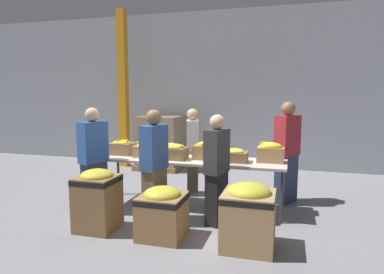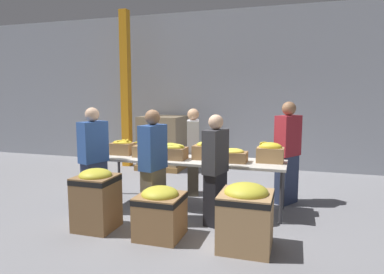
{
  "view_description": "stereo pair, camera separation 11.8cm",
  "coord_description": "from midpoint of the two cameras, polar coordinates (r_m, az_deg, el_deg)",
  "views": [
    {
      "loc": [
        1.56,
        -5.35,
        1.89
      ],
      "look_at": [
        -0.02,
        0.23,
        1.16
      ],
      "focal_mm": 32.0,
      "sensor_mm": 36.0,
      "label": 1
    },
    {
      "loc": [
        1.68,
        -5.32,
        1.89
      ],
      "look_at": [
        -0.02,
        0.23,
        1.16
      ],
      "focal_mm": 32.0,
      "sensor_mm": 36.0,
      "label": 2
    }
  ],
  "objects": [
    {
      "name": "donation_bin_0",
      "position": [
        5.01,
        -16.15,
        -9.69
      ],
      "size": [
        0.53,
        0.53,
        0.86
      ],
      "color": "olive",
      "rests_on": "ground_plane"
    },
    {
      "name": "banana_box_1",
      "position": [
        5.88,
        -8.15,
        -2.1
      ],
      "size": [
        0.44,
        0.31,
        0.27
      ],
      "color": "#A37A4C",
      "rests_on": "sorting_table"
    },
    {
      "name": "volunteer_3",
      "position": [
        5.07,
        -6.97,
        -4.95
      ],
      "size": [
        0.3,
        0.48,
        1.67
      ],
      "rotation": [
        0.0,
        0.0,
        1.38
      ],
      "color": "#6B604C",
      "rests_on": "ground_plane"
    },
    {
      "name": "banana_box_4",
      "position": [
        5.46,
        6.39,
        -3.0
      ],
      "size": [
        0.42,
        0.32,
        0.22
      ],
      "color": "olive",
      "rests_on": "sorting_table"
    },
    {
      "name": "volunteer_0",
      "position": [
        6.42,
        -0.43,
        -2.54
      ],
      "size": [
        0.33,
        0.48,
        1.62
      ],
      "rotation": [
        0.0,
        0.0,
        -1.29
      ],
      "color": "#6B604C",
      "rests_on": "ground_plane"
    },
    {
      "name": "banana_box_5",
      "position": [
        5.52,
        12.34,
        -2.47
      ],
      "size": [
        0.42,
        0.29,
        0.32
      ],
      "color": "#A37A4C",
      "rests_on": "sorting_table"
    },
    {
      "name": "sorting_table",
      "position": [
        5.69,
        -1.0,
        -4.17
      ],
      "size": [
        3.13,
        0.8,
        0.82
      ],
      "color": "beige",
      "rests_on": "ground_plane"
    },
    {
      "name": "support_pillar",
      "position": [
        9.09,
        -11.76,
        7.73
      ],
      "size": [
        0.21,
        0.21,
        4.0
      ],
      "color": "orange",
      "rests_on": "ground_plane"
    },
    {
      "name": "ground_plane",
      "position": [
        5.89,
        -0.98,
        -11.54
      ],
      "size": [
        30.0,
        30.0,
        0.0
      ],
      "primitive_type": "plane",
      "color": "gray"
    },
    {
      "name": "wall_back",
      "position": [
        8.94,
        5.49,
        7.86
      ],
      "size": [
        16.0,
        0.08,
        4.0
      ],
      "color": "#9399A3",
      "rests_on": "ground_plane"
    },
    {
      "name": "pallet_stack_0",
      "position": [
        8.77,
        -5.56,
        -0.94
      ],
      "size": [
        1.13,
        1.13,
        1.33
      ],
      "color": "olive",
      "rests_on": "ground_plane"
    },
    {
      "name": "volunteer_4",
      "position": [
        5.74,
        -16.64,
        -3.71
      ],
      "size": [
        0.36,
        0.5,
        1.68
      ],
      "rotation": [
        0.0,
        0.0,
        1.23
      ],
      "color": "#2D3856",
      "rests_on": "ground_plane"
    },
    {
      "name": "volunteer_2",
      "position": [
        6.12,
        15.0,
        -2.6
      ],
      "size": [
        0.45,
        0.53,
        1.76
      ],
      "rotation": [
        0.0,
        0.0,
        -2.14
      ],
      "color": "#2D3856",
      "rests_on": "ground_plane"
    },
    {
      "name": "banana_box_2",
      "position": [
        5.65,
        -3.84,
        -2.38
      ],
      "size": [
        0.46,
        0.32,
        0.26
      ],
      "color": "olive",
      "rests_on": "sorting_table"
    },
    {
      "name": "donation_bin_1",
      "position": [
        4.62,
        -5.71,
        -12.13
      ],
      "size": [
        0.58,
        0.58,
        0.69
      ],
      "color": "olive",
      "rests_on": "ground_plane"
    },
    {
      "name": "volunteer_1",
      "position": [
        4.96,
        3.47,
        -5.57
      ],
      "size": [
        0.32,
        0.47,
        1.6
      ],
      "rotation": [
        0.0,
        0.0,
        1.31
      ],
      "color": "black",
      "rests_on": "ground_plane"
    },
    {
      "name": "banana_box_3",
      "position": [
        5.64,
        2.02,
        -2.23
      ],
      "size": [
        0.46,
        0.29,
        0.3
      ],
      "color": "olive",
      "rests_on": "sorting_table"
    },
    {
      "name": "banana_box_0",
      "position": [
        6.2,
        -12.12,
        -1.65
      ],
      "size": [
        0.4,
        0.3,
        0.28
      ],
      "color": "olive",
      "rests_on": "sorting_table"
    },
    {
      "name": "donation_bin_2",
      "position": [
        4.33,
        8.62,
        -12.54
      ],
      "size": [
        0.63,
        0.63,
        0.82
      ],
      "color": "tan",
      "rests_on": "ground_plane"
    }
  ]
}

